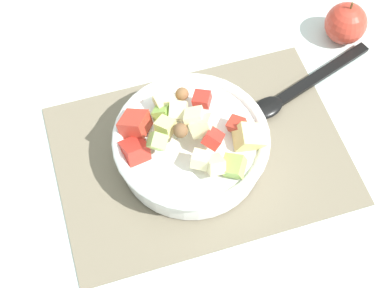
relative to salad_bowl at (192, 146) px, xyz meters
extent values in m
plane|color=silver|center=(0.02, 0.00, -0.04)|extent=(2.40, 2.40, 0.00)
cube|color=#756B56|center=(0.02, 0.00, -0.04)|extent=(0.43, 0.31, 0.01)
cylinder|color=white|center=(0.00, 0.00, -0.01)|extent=(0.21, 0.21, 0.05)
torus|color=white|center=(0.00, 0.00, 0.02)|extent=(0.23, 0.23, 0.02)
cube|color=beige|center=(0.00, -0.05, 0.04)|extent=(0.03, 0.03, 0.02)
cube|color=red|center=(0.03, 0.05, 0.04)|extent=(0.03, 0.03, 0.02)
cube|color=#BC3828|center=(0.07, 0.00, 0.03)|extent=(0.03, 0.03, 0.02)
cube|color=#8CB74C|center=(-0.03, 0.05, 0.03)|extent=(0.03, 0.03, 0.03)
cube|color=#BC3828|center=(-0.07, 0.04, 0.03)|extent=(0.05, 0.06, 0.04)
cube|color=beige|center=(0.02, 0.00, 0.05)|extent=(0.04, 0.04, 0.04)
cube|color=#9EC656|center=(0.04, -0.07, 0.03)|extent=(0.04, 0.04, 0.03)
cube|color=#E5D684|center=(-0.02, 0.07, 0.03)|extent=(0.03, 0.04, 0.03)
cube|color=beige|center=(-0.01, 0.04, 0.04)|extent=(0.04, 0.04, 0.03)
cube|color=#E5D684|center=(-0.03, 0.02, 0.05)|extent=(0.03, 0.04, 0.03)
cube|color=beige|center=(0.01, 0.01, 0.05)|extent=(0.04, 0.04, 0.04)
sphere|color=brown|center=(-0.02, 0.00, 0.05)|extent=(0.03, 0.03, 0.03)
cube|color=red|center=(-0.08, 0.01, 0.02)|extent=(0.04, 0.05, 0.04)
cube|color=#E5D684|center=(0.08, -0.03, 0.03)|extent=(0.05, 0.04, 0.05)
sphere|color=brown|center=(0.01, 0.07, 0.03)|extent=(0.03, 0.03, 0.02)
cube|color=red|center=(0.02, -0.03, 0.05)|extent=(0.04, 0.04, 0.03)
cube|color=beige|center=(0.02, -0.06, 0.04)|extent=(0.03, 0.03, 0.03)
cube|color=#93C160|center=(-0.05, 0.00, 0.04)|extent=(0.03, 0.04, 0.04)
ellipsoid|color=black|center=(0.14, 0.05, -0.03)|extent=(0.06, 0.05, 0.01)
cube|color=black|center=(0.25, 0.09, -0.03)|extent=(0.19, 0.08, 0.01)
sphere|color=#BC3828|center=(0.32, 0.16, -0.01)|extent=(0.07, 0.07, 0.07)
cylinder|color=brown|center=(0.32, 0.16, 0.03)|extent=(0.00, 0.00, 0.01)
camera|label=1|loc=(-0.13, -0.41, 0.73)|focal=54.49mm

